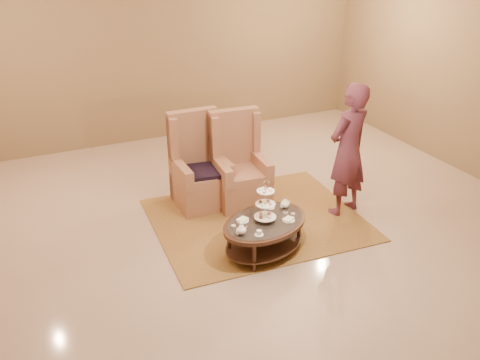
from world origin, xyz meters
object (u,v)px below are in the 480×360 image
armchair_right (239,172)px  person (348,150)px  armchair_left (199,174)px  tea_table (265,227)px

armchair_right → person: bearing=-33.3°
armchair_right → person: person is taller
person → armchair_left: bearing=-48.8°
armchair_right → person: 1.58m
tea_table → armchair_right: 1.41m
tea_table → person: 1.64m
tea_table → armchair_left: size_ratio=1.02×
tea_table → armchair_right: size_ratio=1.03×
tea_table → armchair_left: armchair_left is taller
person → armchair_right: bearing=-53.8°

